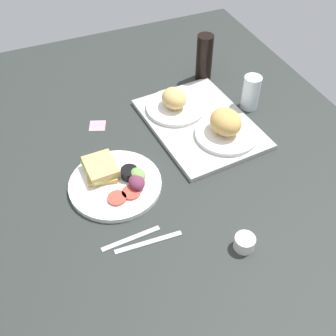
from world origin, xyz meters
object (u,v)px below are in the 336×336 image
Objects in this scene: bread_plate_far at (226,127)px; drinking_glass at (251,92)px; fork at (131,238)px; plate_with_salad at (116,180)px; serving_tray at (200,123)px; espresso_cup at (244,243)px; soda_bottle at (204,58)px; sticky_note at (97,126)px; knife at (149,242)px; bread_plate_near at (175,103)px.

bread_plate_far is 1.68× the size of drinking_glass.
plate_with_salad is at bearing 80.53° from fork.
espresso_cup is at bearing -12.83° from serving_tray.
serving_tray is 3.52× the size of drinking_glass.
drinking_glass reaches higher than bread_plate_far.
sticky_note is (12.33, -47.85, -9.18)cm from soda_bottle.
plate_with_salad is (15.23, -36.08, 0.91)cm from serving_tray.
serving_tray is at bearing -83.25° from drinking_glass.
soda_bottle is 81.75cm from knife.
knife is 3.39× the size of sticky_note.
plate_with_salad is at bearing 97.27° from knife.
serving_tray is 2.08× the size of bread_plate_near.
espresso_cup is 67.75cm from sticky_note.
fork is at bearing -58.66° from bread_plate_far.
plate_with_salad is 20.85cm from fork.
bread_plate_near reaches higher than knife.
fork is (38.43, -59.97, -6.14)cm from drinking_glass.
bread_plate_far is at bearing -14.72° from soda_bottle.
bread_plate_far is 49.29cm from knife.
espresso_cup is 30.64cm from fork.
soda_bottle is at bearing 129.48° from plate_with_salad.
drinking_glass reaches higher than plate_with_salad.
espresso_cup is at bearing 19.19° from sticky_note.
serving_tray reaches higher than sticky_note.
soda_bottle reaches higher than bread_plate_far.
knife is (41.43, -55.97, -6.14)cm from drinking_glass.
drinking_glass is 0.67× the size of knife.
bread_plate_far is 43.81cm from espresso_cup.
sticky_note is at bearing 175.27° from plate_with_salad.
soda_bottle is at bearing 56.64° from knife.
bread_plate_far is (9.53, 4.79, 4.34)cm from serving_tray.
fork is at bearing -6.66° from plate_with_salad.
soda_bottle is (-23.64, -7.30, 2.86)cm from drinking_glass.
plate_with_salad is at bearing -82.06° from bread_plate_far.
serving_tray is 8.04× the size of sticky_note.
soda_bottle is (-41.40, 50.25, 7.53)cm from plate_with_salad.
bread_plate_near is at bearing 82.40° from sticky_note.
bread_plate_near is 25.76cm from soda_bottle.
bread_plate_far is 0.76× the size of plate_with_salad.
plate_with_salad is 1.49× the size of knife.
sticky_note is at bearing 81.65° from fork.
bread_plate_far is at bearing 28.53° from fork.
knife is 52.74cm from sticky_note.
drinking_glass is 24.90cm from soda_bottle.
bread_plate_far is at bearing 26.71° from serving_tray.
soda_bottle reaches higher than serving_tray.
drinking_glass is 56.65cm from sticky_note.
fork is 49.96cm from sticky_note.
bread_plate_far is 1.13× the size of knife.
fork is at bearing -57.35° from drinking_glass.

